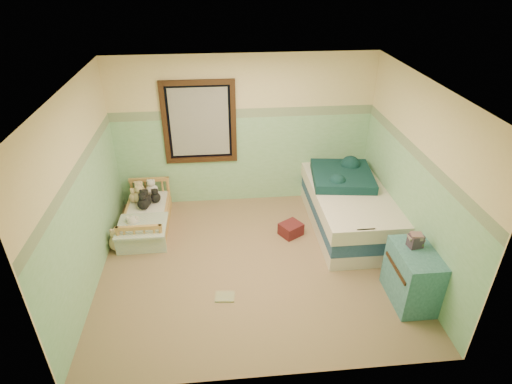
{
  "coord_description": "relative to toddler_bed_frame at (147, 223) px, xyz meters",
  "views": [
    {
      "loc": [
        -0.41,
        -4.54,
        3.79
      ],
      "look_at": [
        0.06,
        0.35,
        0.95
      ],
      "focal_mm": 29.23,
      "sensor_mm": 36.0,
      "label": 1
    }
  ],
  "objects": [
    {
      "name": "plush_bed_tan",
      "position": [
        -0.1,
        0.28,
        0.31
      ],
      "size": [
        0.21,
        0.21,
        0.21
      ],
      "primitive_type": "sphere",
      "color": "#D8B786",
      "rests_on": "toddler_mattress"
    },
    {
      "name": "toddler_bed_frame",
      "position": [
        0.0,
        0.0,
        0.0
      ],
      "size": [
        0.66,
        1.31,
        0.17
      ],
      "primitive_type": "cube",
      "color": "#B57F48",
      "rests_on": "floor"
    },
    {
      "name": "floor_book",
      "position": [
        1.17,
        -1.68,
        -0.07
      ],
      "size": [
        0.26,
        0.21,
        0.02
      ],
      "primitive_type": "cube",
      "rotation": [
        0.0,
        0.0,
        -0.1
      ],
      "color": "orange",
      "rests_on": "floor"
    },
    {
      "name": "window_frame",
      "position": [
        0.9,
        0.71,
        1.37
      ],
      "size": [
        1.16,
        0.06,
        1.36
      ],
      "primitive_type": "cube",
      "color": "black",
      "rests_on": "wall_back"
    },
    {
      "name": "extra_plush_2",
      "position": [
        -0.03,
        0.09,
        0.3
      ],
      "size": [
        0.19,
        0.19,
        0.19
      ],
      "primitive_type": "sphere",
      "color": "black",
      "rests_on": "toddler_mattress"
    },
    {
      "name": "book_stack",
      "position": [
        3.46,
        -1.8,
        0.73
      ],
      "size": [
        0.18,
        0.15,
        0.16
      ],
      "primitive_type": "cube",
      "rotation": [
        0.0,
        0.0,
        0.17
      ],
      "color": "#452325",
      "rests_on": "dresser"
    },
    {
      "name": "plush_bed_white",
      "position": [
        0.05,
        0.5,
        0.31
      ],
      "size": [
        0.2,
        0.2,
        0.2
      ],
      "primitive_type": "sphere",
      "color": "silver",
      "rests_on": "toddler_mattress"
    },
    {
      "name": "twin_bed_frame",
      "position": [
        3.15,
        -0.24,
        0.03
      ],
      "size": [
        1.08,
        2.16,
        0.22
      ],
      "primitive_type": "cube",
      "color": "white",
      "rests_on": "floor"
    },
    {
      "name": "wall_back",
      "position": [
        1.6,
        0.75,
        1.17
      ],
      "size": [
        4.2,
        0.04,
        2.5
      ],
      "primitive_type": "cube",
      "color": "beige",
      "rests_on": "floor"
    },
    {
      "name": "twin_boxspring",
      "position": [
        3.15,
        -0.24,
        0.25
      ],
      "size": [
        1.08,
        2.16,
        0.22
      ],
      "primitive_type": "cube",
      "color": "navy",
      "rests_on": "twin_bed_frame"
    },
    {
      "name": "red_pillow",
      "position": [
        2.22,
        -0.41,
        0.01
      ],
      "size": [
        0.41,
        0.39,
        0.19
      ],
      "primitive_type": "cube",
      "rotation": [
        0.0,
        0.0,
        0.56
      ],
      "color": "maroon",
      "rests_on": "floor"
    },
    {
      "name": "teal_blanket",
      "position": [
        3.1,
        0.06,
        0.65
      ],
      "size": [
        1.03,
        1.08,
        0.14
      ],
      "primitive_type": "cube",
      "rotation": [
        0.0,
        0.0,
        -0.13
      ],
      "color": "black",
      "rests_on": "twin_mattress"
    },
    {
      "name": "wall_left",
      "position": [
        -0.5,
        -1.05,
        1.17
      ],
      "size": [
        0.04,
        3.6,
        2.5
      ],
      "primitive_type": "cube",
      "color": "beige",
      "rests_on": "floor"
    },
    {
      "name": "toddler_mattress",
      "position": [
        0.0,
        0.0,
        0.14
      ],
      "size": [
        0.6,
        1.26,
        0.12
      ],
      "primitive_type": "cube",
      "color": "white",
      "rests_on": "toddler_bed_frame"
    },
    {
      "name": "twin_mattress",
      "position": [
        3.15,
        -0.24,
        0.47
      ],
      "size": [
        1.12,
        2.2,
        0.22
      ],
      "primitive_type": "cube",
      "color": "white",
      "rests_on": "twin_boxspring"
    },
    {
      "name": "extra_plush_3",
      "position": [
        -0.02,
        0.17,
        0.31
      ],
      "size": [
        0.2,
        0.2,
        0.2
      ],
      "primitive_type": "sphere",
      "color": "black",
      "rests_on": "toddler_mattress"
    },
    {
      "name": "wall_right",
      "position": [
        3.7,
        -1.05,
        1.17
      ],
      "size": [
        0.04,
        3.6,
        2.5
      ],
      "primitive_type": "cube",
      "color": "beige",
      "rests_on": "floor"
    },
    {
      "name": "extra_plush_1",
      "position": [
        -0.15,
        0.42,
        0.31
      ],
      "size": [
        0.2,
        0.2,
        0.2
      ],
      "primitive_type": "sphere",
      "color": "black",
      "rests_on": "toddler_mattress"
    },
    {
      "name": "plush_bed_brown",
      "position": [
        -0.15,
        0.5,
        0.3
      ],
      "size": [
        0.19,
        0.19,
        0.19
      ],
      "primitive_type": "sphere",
      "color": "brown",
      "rests_on": "toddler_mattress"
    },
    {
      "name": "ceiling",
      "position": [
        1.6,
        -1.05,
        2.43
      ],
      "size": [
        4.2,
        3.6,
        0.02
      ],
      "primitive_type": "cube",
      "color": "white",
      "rests_on": "wall_back"
    },
    {
      "name": "floor",
      "position": [
        1.6,
        -1.05,
        -0.09
      ],
      "size": [
        4.2,
        3.6,
        0.02
      ],
      "primitive_type": "cube",
      "color": "#876A4F",
      "rests_on": "ground"
    },
    {
      "name": "wall_front",
      "position": [
        1.6,
        -2.85,
        1.17
      ],
      "size": [
        4.2,
        0.04,
        2.5
      ],
      "primitive_type": "cube",
      "color": "beige",
      "rests_on": "floor"
    },
    {
      "name": "plush_floor_cream",
      "position": [
        -0.14,
        -0.31,
        0.05
      ],
      "size": [
        0.28,
        0.28,
        0.28
      ],
      "primitive_type": "sphere",
      "color": "silver",
      "rests_on": "floor"
    },
    {
      "name": "patchwork_quilt",
      "position": [
        0.0,
        -0.41,
        0.22
      ],
      "size": [
        0.71,
        0.66,
        0.03
      ],
      "primitive_type": "cube",
      "color": "#6D9CCE",
      "rests_on": "toddler_mattress"
    },
    {
      "name": "border_strip",
      "position": [
        1.6,
        0.74,
        1.49
      ],
      "size": [
        4.2,
        0.01,
        0.15
      ],
      "primitive_type": "cube",
      "color": "#3C6140",
      "rests_on": "wall_back"
    },
    {
      "name": "wainscot_mint",
      "position": [
        1.6,
        0.74,
        0.67
      ],
      "size": [
        4.2,
        0.01,
        1.5
      ],
      "primitive_type": "cube",
      "color": "#7CBA7F",
      "rests_on": "floor"
    },
    {
      "name": "extra_plush_0",
      "position": [
        -0.14,
        0.43,
        0.31
      ],
      "size": [
        0.21,
        0.21,
        0.21
      ],
      "primitive_type": "sphere",
      "color": "#D8B786",
      "rests_on": "toddler_mattress"
    },
    {
      "name": "dresser",
      "position": [
        3.46,
        -1.91,
        0.28
      ],
      "size": [
        0.46,
        0.73,
        0.73
      ],
      "primitive_type": "cube",
      "color": "#2E656D",
      "rests_on": "floor"
    },
    {
      "name": "plush_bed_dark",
      "position": [
        0.13,
        0.28,
        0.29
      ],
      "size": [
        0.17,
        0.17,
        0.17
      ],
      "primitive_type": "sphere",
      "color": "black",
      "rests_on": "toddler_mattress"
    },
    {
      "name": "plush_floor_tan",
      "position": [
        -0.35,
        -0.54,
        0.04
      ],
      "size": [
        0.25,
        0.25,
        0.25
      ],
      "primitive_type": "sphere",
      "color": "#D8B786",
      "rests_on": "floor"
    },
    {
      "name": "extra_plush_4",
      "position": [
        -0.21,
        0.32,
        0.29
      ],
      "size": [
        0.17,
        0.17,
        0.17
      ],
      "primitive_type": "sphere",
      "color": "#D8B786",
      "rests_on": "toddler_mattress"
    },
    {
      "name": "window_blinds",
      "position": [
        0.9,
        0.72,
        1.37
      ],
      "size": [
        0.92,
        0.01,
        1.12
      ],
      "primitive_type": "cube",
      "color": "#B7B6B0",
      "rests_on": "window_frame"
    }
  ]
}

